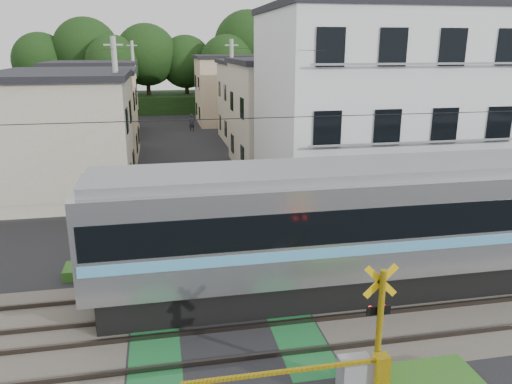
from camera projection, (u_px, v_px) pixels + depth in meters
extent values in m
plane|color=black|center=(223.00, 322.00, 14.17)|extent=(120.00, 120.00, 0.00)
cube|color=#47423A|center=(223.00, 322.00, 14.17)|extent=(120.00, 6.00, 0.00)
cube|color=black|center=(223.00, 322.00, 14.17)|extent=(5.20, 120.00, 0.00)
cube|color=#145126|center=(155.00, 329.00, 13.82)|extent=(1.30, 6.00, 0.00)
cube|color=#145126|center=(288.00, 315.00, 14.52)|extent=(1.30, 6.00, 0.00)
cube|color=#3F3833|center=(233.00, 359.00, 12.37)|extent=(120.00, 0.08, 0.14)
cube|color=#3F3833|center=(225.00, 329.00, 13.68)|extent=(120.00, 0.08, 0.14)
cube|color=#3F3833|center=(221.00, 311.00, 14.63)|extent=(120.00, 0.08, 0.14)
cube|color=#3F3833|center=(215.00, 289.00, 15.94)|extent=(120.00, 0.08, 0.14)
cube|color=black|center=(403.00, 270.00, 16.29)|extent=(19.07, 2.63, 0.99)
cube|color=black|center=(190.00, 294.00, 15.05)|extent=(2.65, 2.43, 0.66)
cube|color=#AFB3B8|center=(408.00, 214.00, 15.75)|extent=(19.86, 3.09, 2.87)
cube|color=black|center=(409.00, 204.00, 15.65)|extent=(19.54, 3.13, 0.98)
cube|color=#519FCC|center=(407.00, 226.00, 15.86)|extent=(19.66, 3.12, 0.31)
cube|color=slate|center=(412.00, 166.00, 15.31)|extent=(19.47, 2.53, 0.26)
cube|color=black|center=(80.00, 222.00, 13.80)|extent=(0.10, 2.66, 1.72)
cylinder|color=yellow|center=(379.00, 333.00, 10.92)|extent=(0.14, 0.14, 3.00)
cube|color=yellow|center=(381.00, 281.00, 10.67)|extent=(0.77, 0.05, 0.77)
cube|color=yellow|center=(381.00, 281.00, 10.67)|extent=(0.77, 0.05, 0.77)
cube|color=black|center=(379.00, 310.00, 10.87)|extent=(0.55, 0.05, 0.20)
sphere|color=#FF0C07|center=(371.00, 310.00, 10.90)|extent=(0.16, 0.16, 0.16)
sphere|color=#FF0C07|center=(384.00, 308.00, 10.96)|extent=(0.16, 0.16, 0.16)
cube|color=gray|center=(355.00, 377.00, 11.12)|extent=(0.70, 0.50, 0.90)
cube|color=yellow|center=(381.00, 377.00, 10.95)|extent=(0.30, 0.30, 1.10)
cube|color=yellow|center=(282.00, 372.00, 10.41)|extent=(4.20, 0.08, 0.08)
cylinder|color=yellow|center=(119.00, 235.00, 16.59)|extent=(0.14, 0.14, 3.00)
cube|color=yellow|center=(116.00, 201.00, 16.16)|extent=(0.77, 0.05, 0.77)
cube|color=yellow|center=(116.00, 201.00, 16.16)|extent=(0.77, 0.05, 0.77)
cube|color=black|center=(117.00, 222.00, 16.35)|extent=(0.55, 0.05, 0.20)
sphere|color=#FF0C07|center=(112.00, 223.00, 16.27)|extent=(0.16, 0.16, 0.16)
sphere|color=#FF0C07|center=(122.00, 222.00, 16.33)|extent=(0.16, 0.16, 0.16)
cube|color=gray|center=(136.00, 263.00, 16.98)|extent=(0.70, 0.50, 0.90)
cube|color=yellow|center=(121.00, 258.00, 17.09)|extent=(0.30, 0.30, 1.10)
cube|color=yellow|center=(187.00, 241.00, 17.38)|extent=(4.20, 0.08, 0.08)
cube|color=silver|center=(374.00, 113.00, 23.43)|extent=(10.00, 8.00, 9.00)
cube|color=black|center=(381.00, 8.00, 22.12)|extent=(10.20, 8.16, 0.30)
cube|color=black|center=(324.00, 204.00, 19.79)|extent=(1.10, 0.06, 1.40)
cube|color=black|center=(382.00, 201.00, 20.24)|extent=(1.10, 0.06, 1.40)
cube|color=black|center=(437.00, 197.00, 20.70)|extent=(1.10, 0.06, 1.40)
cube|color=black|center=(490.00, 194.00, 21.15)|extent=(1.10, 0.06, 1.40)
cube|color=gray|center=(412.00, 215.00, 20.44)|extent=(9.00, 0.06, 0.08)
cube|color=black|center=(327.00, 129.00, 18.95)|extent=(1.10, 0.06, 1.40)
cube|color=black|center=(387.00, 127.00, 19.40)|extent=(1.10, 0.06, 1.40)
cube|color=black|center=(445.00, 125.00, 19.85)|extent=(1.10, 0.06, 1.40)
cube|color=black|center=(499.00, 124.00, 20.31)|extent=(1.10, 0.06, 1.40)
cube|color=gray|center=(418.00, 142.00, 19.59)|extent=(9.00, 0.06, 0.08)
cube|color=black|center=(331.00, 47.00, 18.10)|extent=(1.10, 0.06, 1.40)
cube|color=black|center=(393.00, 47.00, 18.56)|extent=(1.10, 0.06, 1.40)
cube|color=black|center=(453.00, 47.00, 19.01)|extent=(1.10, 0.06, 1.40)
cube|color=black|center=(510.00, 47.00, 19.46)|extent=(1.10, 0.06, 1.40)
cube|color=gray|center=(426.00, 64.00, 18.75)|extent=(9.00, 0.06, 0.08)
cube|color=beige|center=(59.00, 139.00, 25.31)|extent=(7.00, 7.00, 6.00)
cube|color=black|center=(52.00, 76.00, 24.43)|extent=(7.35, 7.35, 0.30)
cube|color=black|center=(131.00, 177.00, 24.80)|extent=(0.06, 1.00, 1.20)
cube|color=black|center=(134.00, 161.00, 28.09)|extent=(0.06, 1.00, 1.20)
cube|color=black|center=(127.00, 120.00, 24.01)|extent=(0.06, 1.00, 1.20)
cube|color=black|center=(130.00, 111.00, 27.30)|extent=(0.06, 1.00, 1.20)
cube|color=beige|center=(292.00, 117.00, 31.47)|extent=(7.00, 8.00, 6.50)
cube|color=black|center=(293.00, 61.00, 30.51)|extent=(7.35, 8.40, 0.30)
cube|color=black|center=(242.00, 156.00, 29.48)|extent=(0.06, 1.00, 1.20)
cube|color=black|center=(232.00, 143.00, 33.25)|extent=(0.06, 1.00, 1.20)
cube|color=black|center=(242.00, 108.00, 28.69)|extent=(0.06, 1.00, 1.20)
cube|color=black|center=(232.00, 101.00, 32.46)|extent=(0.06, 1.00, 1.20)
cube|color=#CDB590|center=(75.00, 117.00, 33.72)|extent=(8.00, 7.00, 5.80)
cube|color=black|center=(71.00, 71.00, 32.87)|extent=(8.40, 7.35, 0.30)
cube|color=black|center=(137.00, 143.00, 33.27)|extent=(0.06, 1.00, 1.20)
cube|color=black|center=(139.00, 135.00, 36.57)|extent=(0.06, 1.00, 1.20)
cube|color=black|center=(134.00, 101.00, 32.48)|extent=(0.06, 1.00, 1.20)
cube|color=black|center=(136.00, 96.00, 35.78)|extent=(0.06, 1.00, 1.20)
cube|color=beige|center=(265.00, 102.00, 41.00)|extent=(7.00, 7.00, 6.20)
cube|color=black|center=(265.00, 61.00, 40.09)|extent=(7.35, 7.35, 0.30)
cube|color=black|center=(226.00, 129.00, 39.21)|extent=(0.06, 1.00, 1.20)
cube|color=black|center=(220.00, 122.00, 42.50)|extent=(0.06, 1.00, 1.20)
cube|color=black|center=(225.00, 93.00, 38.42)|extent=(0.06, 1.00, 1.20)
cube|color=black|center=(219.00, 89.00, 41.71)|extent=(0.06, 1.00, 1.20)
cube|color=#CDB590|center=(95.00, 101.00, 43.15)|extent=(7.00, 8.00, 6.00)
cube|color=black|center=(91.00, 63.00, 42.26)|extent=(7.35, 8.40, 0.30)
cube|color=black|center=(137.00, 122.00, 42.40)|extent=(0.06, 1.00, 1.20)
cube|color=black|center=(139.00, 116.00, 46.16)|extent=(0.06, 1.00, 1.20)
cube|color=black|center=(135.00, 89.00, 41.61)|extent=(0.06, 1.00, 1.20)
cube|color=black|center=(137.00, 85.00, 45.38)|extent=(0.06, 1.00, 1.20)
cube|color=#CDB590|center=(237.00, 91.00, 50.26)|extent=(8.00, 7.00, 6.40)
cube|color=black|center=(237.00, 56.00, 49.32)|extent=(8.40, 7.35, 0.30)
cube|color=black|center=(199.00, 113.00, 48.40)|extent=(0.06, 1.00, 1.20)
cube|color=black|center=(197.00, 109.00, 51.70)|extent=(0.06, 1.00, 1.20)
cube|color=black|center=(199.00, 84.00, 47.61)|extent=(0.06, 1.00, 1.20)
cube|color=black|center=(196.00, 81.00, 50.91)|extent=(0.06, 1.00, 1.20)
cube|color=black|center=(170.00, 102.00, 60.98)|extent=(40.00, 10.00, 2.00)
cylinder|color=#332114|center=(45.00, 93.00, 58.22)|extent=(0.50, 0.50, 4.56)
sphere|color=black|center=(41.00, 61.00, 57.19)|extent=(6.38, 6.38, 6.38)
cylinder|color=#332114|center=(90.00, 88.00, 59.24)|extent=(0.50, 0.50, 5.41)
sphere|color=black|center=(86.00, 51.00, 58.02)|extent=(7.58, 7.58, 7.58)
cylinder|color=#332114|center=(116.00, 95.00, 56.59)|extent=(0.50, 0.50, 4.39)
sphere|color=black|center=(113.00, 63.00, 55.60)|extent=(6.15, 6.15, 6.15)
cylinder|color=#332114|center=(149.00, 90.00, 58.91)|extent=(0.50, 0.50, 5.05)
sphere|color=black|center=(146.00, 55.00, 57.77)|extent=(7.08, 7.08, 7.08)
cylinder|color=#332114|center=(187.00, 92.00, 60.32)|extent=(0.50, 0.50, 4.43)
sphere|color=black|center=(186.00, 62.00, 59.33)|extent=(6.20, 6.20, 6.20)
cylinder|color=#332114|center=(228.00, 94.00, 57.79)|extent=(0.50, 0.50, 4.43)
sphere|color=black|center=(227.00, 62.00, 56.79)|extent=(6.20, 6.20, 6.20)
cylinder|color=#332114|center=(248.00, 86.00, 60.60)|extent=(0.50, 0.50, 5.85)
sphere|color=black|center=(248.00, 45.00, 59.28)|extent=(8.19, 8.19, 8.19)
cylinder|color=#332114|center=(286.00, 86.00, 60.31)|extent=(0.50, 0.50, 5.75)
sphere|color=black|center=(287.00, 47.00, 59.02)|extent=(8.04, 8.04, 8.04)
cube|color=black|center=(414.00, 114.00, 14.84)|extent=(60.00, 0.02, 0.02)
cylinder|color=#A5A5A0|center=(119.00, 120.00, 24.66)|extent=(0.26, 0.26, 8.00)
cube|color=#A5A5A0|center=(113.00, 45.00, 23.65)|extent=(0.90, 0.08, 0.08)
cylinder|color=#A5A5A0|center=(232.00, 99.00, 34.43)|extent=(0.26, 0.26, 8.00)
cube|color=#A5A5A0|center=(231.00, 45.00, 33.42)|extent=(0.90, 0.08, 0.08)
cylinder|color=#A5A5A0|center=(135.00, 87.00, 44.44)|extent=(0.26, 0.26, 8.00)
cube|color=#A5A5A0|center=(132.00, 45.00, 43.43)|extent=(0.90, 0.08, 0.08)
cube|color=black|center=(126.00, 48.00, 33.59)|extent=(0.02, 42.00, 0.02)
cube|color=black|center=(228.00, 48.00, 34.89)|extent=(0.02, 42.00, 0.02)
imported|color=#2F2F3A|center=(192.00, 122.00, 45.84)|extent=(0.67, 0.56, 1.58)
cube|color=#2D5E1E|center=(428.00, 382.00, 11.32)|extent=(2.20, 1.20, 0.40)
cube|color=#2D5E1E|center=(92.00, 270.00, 17.06)|extent=(1.80, 1.00, 0.36)
cube|color=#2D5E1E|center=(338.00, 259.00, 18.00)|extent=(1.50, 0.90, 0.30)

